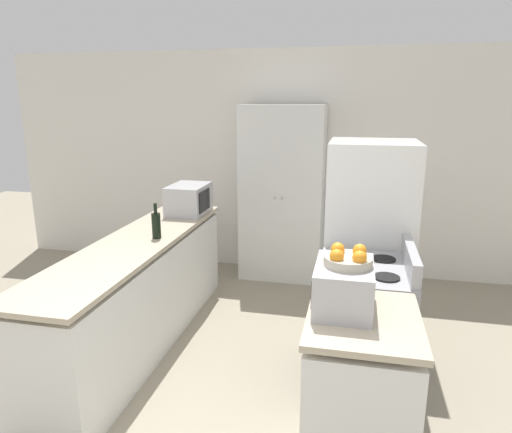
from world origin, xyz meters
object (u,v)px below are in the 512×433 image
Objects in this scene: wine_bottle at (156,225)px; fruit_bowl at (348,258)px; stove at (362,326)px; toaster_oven at (343,286)px; refrigerator at (368,242)px; pantry_cabinet at (282,194)px; microwave at (189,199)px.

fruit_bowl is at bearing -32.73° from wine_bottle.
stove is at bearing 80.19° from fruit_bowl.
stove is at bearing 78.65° from toaster_oven.
wine_bottle is at bearing 147.27° from fruit_bowl.
wine_bottle is 1.86m from toaster_oven.
fruit_bowl is at bearing -95.97° from refrigerator.
pantry_cabinet is 2.26m from stove.
fruit_bowl reaches higher than toaster_oven.
wine_bottle is 0.65× the size of toaster_oven.
microwave is 1.69× the size of wine_bottle.
pantry_cabinet is 1.85× the size of stove.
pantry_cabinet is 1.85m from wine_bottle.
wine_bottle is at bearing 147.19° from toaster_oven.
pantry_cabinet is 1.16× the size of refrigerator.
wine_bottle is 1.88m from fruit_bowl.
pantry_cabinet is at bearing 106.46° from fruit_bowl.
fruit_bowl is at bearing -73.54° from pantry_cabinet.
refrigerator reaches higher than microwave.
toaster_oven is 1.74× the size of fruit_bowl.
refrigerator reaches higher than toaster_oven.
microwave is at bearing 130.51° from fruit_bowl.
stove is 0.87m from refrigerator.
microwave is 2.50m from fruit_bowl.
pantry_cabinet is 3.95× the size of microwave.
wine_bottle is at bearing -165.39° from refrigerator.
stove is 4.10× the size of fruit_bowl.
microwave is 1.10× the size of toaster_oven.
toaster_oven is (1.56, -1.01, 0.01)m from wine_bottle.
pantry_cabinet reaches higher than wine_bottle.
toaster_oven is at bearing -32.81° from wine_bottle.
microwave is 1.92× the size of fruit_bowl.
refrigerator is 1.51m from fruit_bowl.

